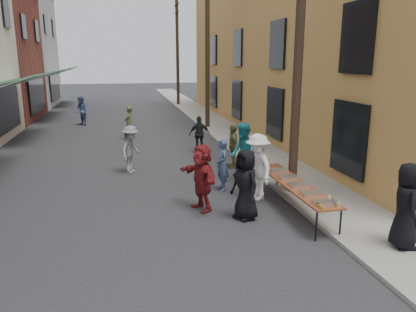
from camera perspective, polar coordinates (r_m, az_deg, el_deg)
name	(u,v)px	position (r m, az deg, el deg)	size (l,w,h in m)	color
ground	(156,254)	(8.67, -7.35, -13.52)	(120.00, 120.00, 0.00)	#28282B
sidewalk	(219,127)	(23.70, 1.58, 4.14)	(2.20, 60.00, 0.10)	gray
building_ochre	(329,39)	(24.66, 16.70, 15.51)	(10.00, 28.00, 10.00)	#C48446
utility_pole_near	(299,37)	(11.77, 12.74, 16.03)	(0.26, 0.26, 9.00)	#2D2116
utility_pole_mid	(207,48)	(23.23, -0.08, 14.98)	(0.26, 0.26, 9.00)	#2D2116
utility_pole_far	(177,51)	(35.05, -4.32, 14.47)	(0.26, 0.26, 9.00)	#2D2116
serving_table	(294,184)	(10.91, 12.02, -3.90)	(0.70, 4.00, 0.75)	maroon
catering_tray_sausage	(325,203)	(9.48, 16.10, -6.33)	(0.50, 0.33, 0.08)	maroon
catering_tray_foil_b	(312,193)	(10.02, 14.36, -5.13)	(0.50, 0.33, 0.08)	#B2B2B7
catering_tray_buns	(299,185)	(10.62, 12.70, -3.97)	(0.50, 0.33, 0.08)	tan
catering_tray_foil_d	(288,177)	(11.23, 11.21, -2.93)	(0.50, 0.33, 0.08)	#B2B2B7
catering_tray_buns_end	(279,170)	(11.85, 9.89, -2.00)	(0.50, 0.33, 0.08)	tan
condiment_jar_a	(322,208)	(9.14, 15.75, -7.07)	(0.07, 0.07, 0.08)	#A57F26
condiment_jar_b	(320,207)	(9.22, 15.46, -6.87)	(0.07, 0.07, 0.08)	#A57F26
condiment_jar_c	(318,205)	(9.30, 15.18, -6.66)	(0.07, 0.07, 0.08)	#A57F26
cup_stack	(339,205)	(9.37, 17.91, -6.58)	(0.08, 0.08, 0.12)	tan
guest_front_a	(245,185)	(10.09, 5.28, -4.03)	(0.87, 0.57, 1.78)	black
guest_front_b	(222,165)	(12.27, 2.00, -1.26)	(0.58, 0.38, 1.58)	#41577F
guest_front_c	(243,154)	(12.89, 4.92, 0.32)	(0.96, 0.75, 1.97)	teal
guest_front_d	(258,167)	(11.53, 6.98, -1.53)	(1.22, 0.70, 1.89)	white
guest_front_e	(233,146)	(14.89, 3.54, 1.41)	(0.94, 0.39, 1.60)	olive
guest_queue_back	(202,177)	(10.65, -0.88, -3.01)	(1.65, 0.53, 1.78)	maroon
server	(406,206)	(9.28, 26.13, -6.28)	(0.88, 0.57, 1.80)	black
passerby_left	(131,149)	(14.41, -10.82, 0.93)	(1.08, 0.62, 1.67)	gray
passerby_mid	(200,134)	(17.34, -1.20, 3.08)	(0.91, 0.38, 1.55)	black
passerby_right	(129,123)	(20.51, -11.05, 4.61)	(0.60, 0.39, 1.65)	#4B5933
passerby_far	(82,111)	(25.48, -17.36, 6.07)	(0.85, 0.66, 1.75)	#4C6194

